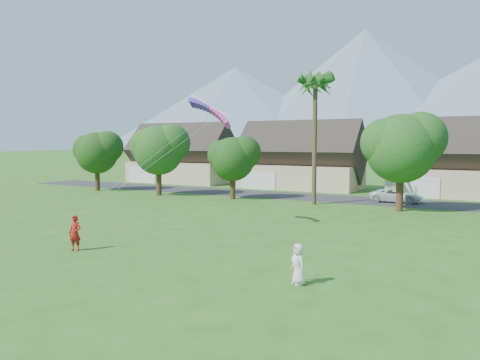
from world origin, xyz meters
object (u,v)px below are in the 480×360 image
Objects in this scene: kite_flyer at (75,233)px; watcher at (298,264)px; parked_car at (396,195)px; parafoil_kite at (212,110)px.

watcher is (13.18, 0.16, -0.11)m from kite_flyer.
kite_flyer is 32.28m from parked_car.
watcher reaches higher than parked_car.
kite_flyer is at bearing -113.64° from parafoil_kite.
kite_flyer reaches higher than parked_car.
watcher is 15.43m from parafoil_kite.
parafoil_kite is (-10.03, 9.14, 7.34)m from watcher.
watcher is at bearing -12.64° from kite_flyer.
parafoil_kite is (3.15, 9.30, 7.23)m from kite_flyer.
kite_flyer is 13.18m from watcher.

